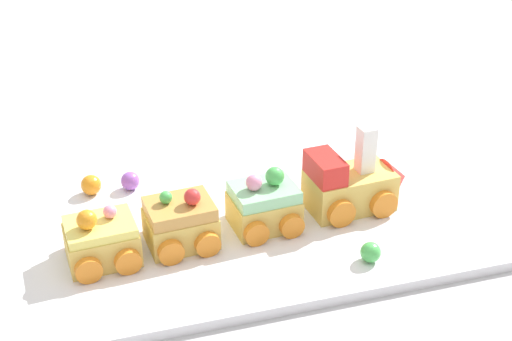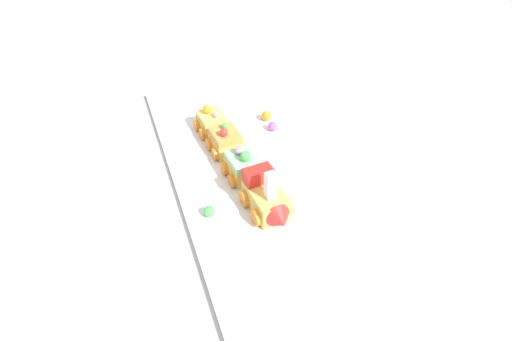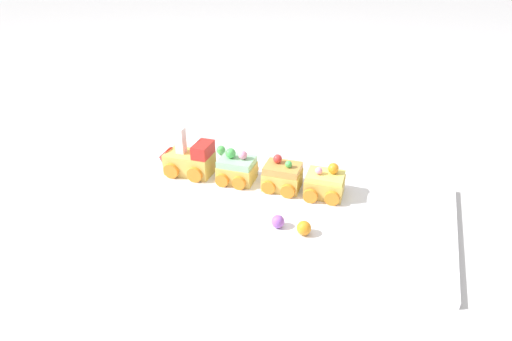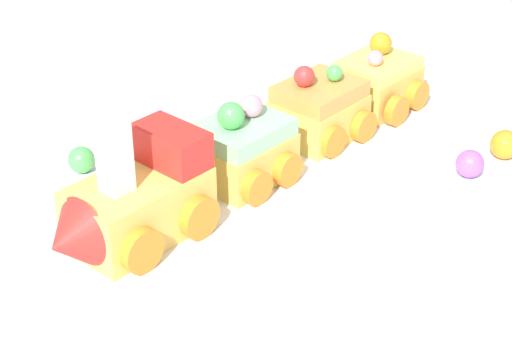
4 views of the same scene
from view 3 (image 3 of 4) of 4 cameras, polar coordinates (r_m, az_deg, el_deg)
name	(u,v)px [view 3 (image 3 of 4)]	position (r m, az deg, el deg)	size (l,w,h in m)	color
ground_plane	(241,192)	(0.82, -2.20, -3.13)	(10.00, 10.00, 0.00)	#B2B2B7
display_board	(241,190)	(0.81, -2.20, -2.77)	(0.81, 0.33, 0.01)	white
cake_train_locomotive	(186,160)	(0.87, -9.92, 1.47)	(0.13, 0.08, 0.10)	#E0BC56
cake_car_mint	(237,169)	(0.82, -2.75, 0.18)	(0.08, 0.08, 0.07)	#E0BC56
cake_car_caramel	(282,177)	(0.80, 3.78, -0.88)	(0.08, 0.08, 0.07)	#E0BC56
cake_car_lemon	(325,184)	(0.79, 9.82, -1.90)	(0.08, 0.08, 0.07)	#E0BC56
gumball_green	(221,150)	(0.94, -5.02, 2.91)	(0.02, 0.02, 0.02)	#4CBC56
gumball_purple	(278,221)	(0.69, 3.15, -7.28)	(0.02, 0.02, 0.02)	#9956C6
gumball_orange	(304,228)	(0.68, 6.86, -8.16)	(0.02, 0.02, 0.02)	orange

